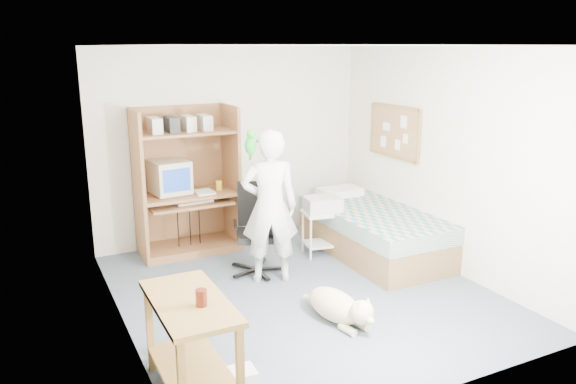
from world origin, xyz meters
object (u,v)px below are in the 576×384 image
object	(u,v)px
office_chair	(256,241)
dog	(339,306)
side_desk	(191,333)
computer_hutch	(186,187)
printer_cart	(322,226)
bed	(373,231)
person	(270,207)

from	to	relation	value
office_chair	dog	distance (m)	1.50
side_desk	dog	distance (m)	1.65
side_desk	office_chair	size ratio (longest dim) A/B	1.00
computer_hutch	printer_cart	bearing A→B (deg)	-30.84
side_desk	dog	bearing A→B (deg)	17.07
office_chair	printer_cart	size ratio (longest dim) A/B	1.84
side_desk	printer_cart	bearing A→B (deg)	42.28
bed	printer_cart	distance (m)	0.63
printer_cart	computer_hutch	bearing A→B (deg)	159.38
side_desk	printer_cart	xyz separation A→B (m)	(2.29, 2.08, -0.13)
printer_cart	side_desk	bearing A→B (deg)	-127.51
bed	person	world-z (taller)	person
office_chair	person	distance (m)	0.56
office_chair	person	world-z (taller)	person
bed	person	bearing A→B (deg)	-173.37
side_desk	person	size ratio (longest dim) A/B	0.60
person	dog	world-z (taller)	person
computer_hutch	dog	distance (m)	2.64
person	office_chair	bearing A→B (deg)	-64.48
person	printer_cart	distance (m)	1.11
computer_hutch	printer_cart	xyz separation A→B (m)	(1.44, -0.86, -0.46)
side_desk	person	world-z (taller)	person
computer_hutch	dog	world-z (taller)	computer_hutch
side_desk	dog	xyz separation A→B (m)	(1.54, 0.47, -0.34)
computer_hutch	printer_cart	world-z (taller)	computer_hutch
office_chair	dog	bearing A→B (deg)	-63.07
bed	side_desk	size ratio (longest dim) A/B	2.02
bed	side_desk	xyz separation A→B (m)	(-2.85, -1.82, 0.21)
bed	side_desk	world-z (taller)	side_desk
dog	printer_cart	bearing A→B (deg)	54.51
office_chair	person	size ratio (longest dim) A/B	0.60
bed	dog	size ratio (longest dim) A/B	2.13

